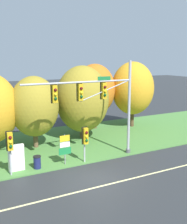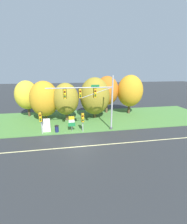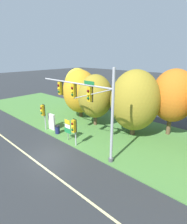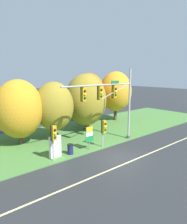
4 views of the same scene
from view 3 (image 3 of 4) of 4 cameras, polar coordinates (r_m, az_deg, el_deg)
name	(u,v)px [view 3 (image 3 of 4)]	position (r m, az deg, el deg)	size (l,w,h in m)	color
ground_plane	(48,156)	(16.47, -14.59, -13.65)	(160.00, 160.00, 0.00)	#282B2D
lane_stripe	(36,161)	(15.98, -18.29, -15.09)	(36.00, 0.16, 0.01)	beige
grass_verge	(106,128)	(21.40, 4.14, -5.19)	(48.00, 11.50, 0.10)	#477A38
traffic_signal_mast	(87,101)	(14.81, -2.17, 3.77)	(8.93, 0.49, 7.61)	#9EA0A5
pedestrian_signal_near_kerb	(74,127)	(16.50, -6.38, -5.04)	(0.46, 0.55, 2.76)	#9EA0A5
pedestrian_signal_further_along	(43,112)	(20.68, -16.14, 0.05)	(0.46, 0.55, 3.09)	#9EA0A5
route_sign_post	(67,128)	(18.03, -8.49, -5.11)	(0.98, 0.08, 2.28)	slate
tree_nearest_road	(78,84)	(28.18, -5.19, 8.94)	(4.07, 4.07, 6.48)	#4C3823
tree_left_of_mast	(80,92)	(24.10, -4.33, 6.68)	(4.71, 4.71, 6.58)	#4C3823
tree_behind_signpost	(95,96)	(21.11, 0.62, 5.10)	(4.21, 4.21, 6.28)	brown
tree_mid_verge	(135,101)	(18.80, 13.32, 3.64)	(5.13, 5.13, 7.08)	brown
tree_tall_centre	(173,96)	(20.08, 24.56, 4.80)	(4.46, 4.46, 7.14)	brown
info_kiosk	(52,122)	(21.06, -13.46, -3.14)	(1.10, 0.24, 1.90)	silver
trash_bin	(57,129)	(20.02, -11.69, -5.62)	(0.56, 0.56, 0.93)	#191E4C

